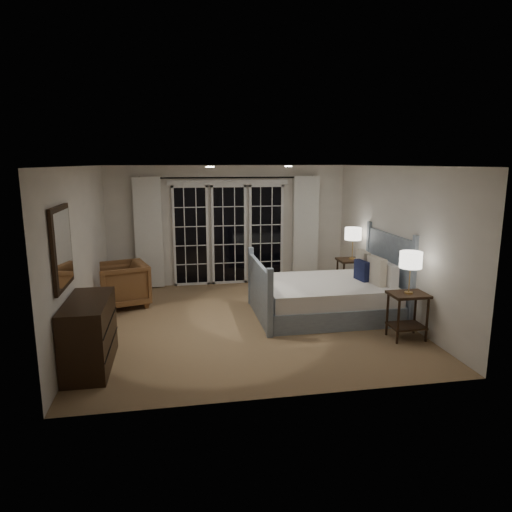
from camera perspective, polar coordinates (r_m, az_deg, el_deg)
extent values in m
plane|color=#91734E|center=(7.54, -1.03, -8.18)|extent=(5.00, 5.00, 0.00)
plane|color=white|center=(7.10, -1.11, 11.19)|extent=(5.00, 5.00, 0.00)
cube|color=beige|center=(7.26, -20.95, 0.50)|extent=(0.02, 5.00, 2.50)
cube|color=beige|center=(7.99, 16.92, 1.73)|extent=(0.02, 5.00, 2.50)
cube|color=beige|center=(9.66, -3.43, 3.84)|extent=(5.00, 0.02, 2.50)
cube|color=beige|center=(4.82, 3.66, -4.06)|extent=(5.00, 0.02, 2.50)
cube|color=black|center=(9.60, -8.15, 2.48)|extent=(0.66, 0.02, 2.02)
cube|color=black|center=(9.66, -3.40, 2.64)|extent=(0.66, 0.02, 2.02)
cube|color=black|center=(9.78, 1.27, 2.77)|extent=(0.66, 0.02, 2.02)
cube|color=white|center=(9.54, -3.46, 9.17)|extent=(2.50, 0.04, 0.10)
cylinder|color=black|center=(9.48, -3.43, 9.76)|extent=(3.50, 0.03, 0.03)
cube|color=silver|center=(9.50, -13.27, 2.81)|extent=(0.55, 0.10, 2.25)
cube|color=silver|center=(9.89, 6.21, 3.38)|extent=(0.55, 0.10, 2.25)
cylinder|color=white|center=(7.85, 4.07, 11.13)|extent=(0.12, 0.12, 0.01)
cylinder|color=white|center=(6.63, -5.78, 11.02)|extent=(0.12, 0.12, 0.01)
cube|color=#8596A1|center=(7.91, 8.59, -6.15)|extent=(2.15, 1.68, 0.32)
cube|color=silver|center=(7.82, 8.65, -4.14)|extent=(2.09, 1.62, 0.26)
cube|color=#8596A1|center=(8.20, 16.25, -2.04)|extent=(0.06, 1.68, 1.37)
cube|color=#8596A1|center=(7.54, 0.42, -4.41)|extent=(0.06, 1.68, 0.95)
cube|color=silver|center=(7.81, 16.00, -2.12)|extent=(0.14, 0.60, 0.36)
cube|color=silver|center=(8.38, 14.09, -1.11)|extent=(0.14, 0.60, 0.36)
cube|color=beige|center=(7.77, 14.83, -1.79)|extent=(0.16, 0.46, 0.45)
cube|color=beige|center=(8.27, 13.20, -0.92)|extent=(0.16, 0.46, 0.45)
cube|color=#151A3B|center=(7.98, 13.05, -1.77)|extent=(0.15, 0.35, 0.34)
cube|color=black|center=(7.00, 18.52, -4.59)|extent=(0.53, 0.43, 0.04)
cube|color=black|center=(7.14, 18.27, -8.29)|extent=(0.49, 0.38, 0.03)
cylinder|color=black|center=(6.85, 17.36, -7.85)|extent=(0.04, 0.04, 0.66)
cylinder|color=black|center=(7.07, 20.60, -7.48)|extent=(0.04, 0.04, 0.66)
cylinder|color=black|center=(7.14, 16.10, -6.99)|extent=(0.04, 0.04, 0.66)
cylinder|color=black|center=(7.35, 19.25, -6.67)|extent=(0.04, 0.04, 0.66)
cube|color=black|center=(9.08, 11.91, -0.50)|extent=(0.55, 0.44, 0.04)
cube|color=black|center=(9.20, 11.78, -3.49)|extent=(0.50, 0.39, 0.03)
cylinder|color=black|center=(8.92, 10.87, -2.98)|extent=(0.04, 0.04, 0.68)
cylinder|color=black|center=(9.09, 13.57, -2.82)|extent=(0.04, 0.04, 0.68)
cylinder|color=black|center=(9.24, 10.10, -2.45)|extent=(0.04, 0.04, 0.68)
cylinder|color=black|center=(9.40, 12.72, -2.30)|extent=(0.04, 0.04, 0.68)
cylinder|color=tan|center=(6.99, 18.53, -4.36)|extent=(0.12, 0.12, 0.02)
cylinder|color=tan|center=(6.94, 18.63, -2.84)|extent=(0.02, 0.02, 0.36)
cylinder|color=white|center=(6.88, 18.79, -0.45)|extent=(0.32, 0.32, 0.23)
cylinder|color=tan|center=(9.08, 11.92, -0.31)|extent=(0.12, 0.12, 0.02)
cylinder|color=tan|center=(9.04, 11.97, 0.87)|extent=(0.02, 0.02, 0.36)
cylinder|color=white|center=(8.99, 12.05, 2.74)|extent=(0.32, 0.32, 0.23)
imported|color=brown|center=(8.56, -16.44, -3.44)|extent=(1.08, 1.07, 0.80)
cube|color=black|center=(6.18, -20.12, -9.12)|extent=(0.52, 1.24, 0.88)
cube|color=black|center=(6.19, -17.59, -10.39)|extent=(0.01, 1.22, 0.01)
cube|color=black|center=(6.09, -17.75, -7.86)|extent=(0.01, 1.22, 0.01)
cube|color=black|center=(5.94, -23.14, 0.97)|extent=(0.04, 0.85, 1.00)
cube|color=white|center=(5.94, -22.90, 0.98)|extent=(0.01, 0.73, 0.88)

